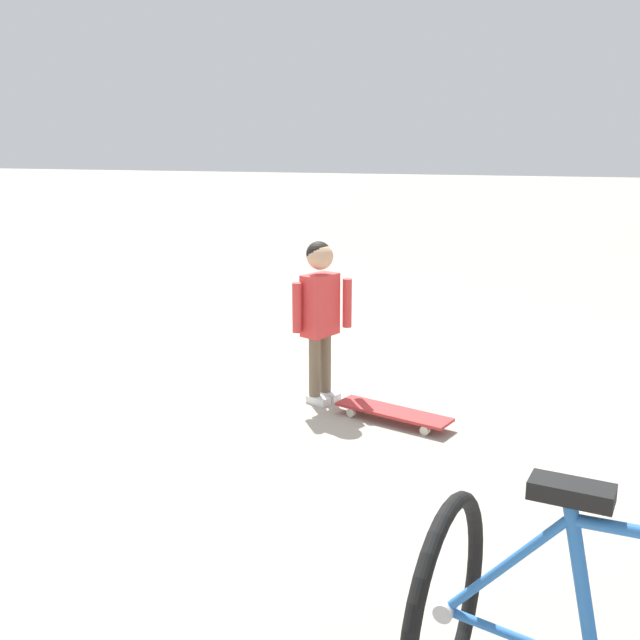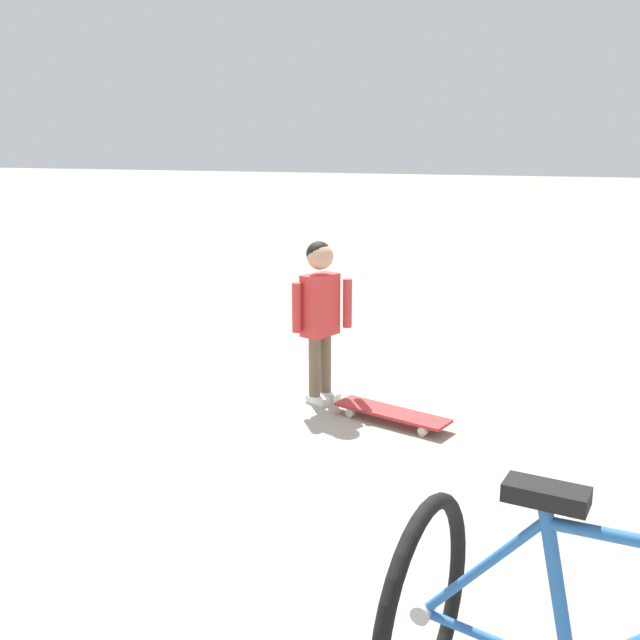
# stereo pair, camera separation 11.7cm
# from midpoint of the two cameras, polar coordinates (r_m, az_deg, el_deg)

# --- Properties ---
(ground_plane) EXTENTS (50.00, 50.00, 0.00)m
(ground_plane) POSITION_cam_midpoint_polar(r_m,az_deg,el_deg) (5.73, -3.23, -3.81)
(ground_plane) COLOR #9E9384
(child_person) EXTENTS (0.34, 0.28, 1.06)m
(child_person) POSITION_cam_midpoint_polar(r_m,az_deg,el_deg) (4.94, -0.67, 1.19)
(child_person) COLOR brown
(child_person) RESTS_ON ground
(skateboard) EXTENTS (0.76, 0.44, 0.07)m
(skateboard) POSITION_cam_midpoint_polar(r_m,az_deg,el_deg) (4.76, 4.74, -6.84)
(skateboard) COLOR #B22D2D
(skateboard) RESTS_ON ground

